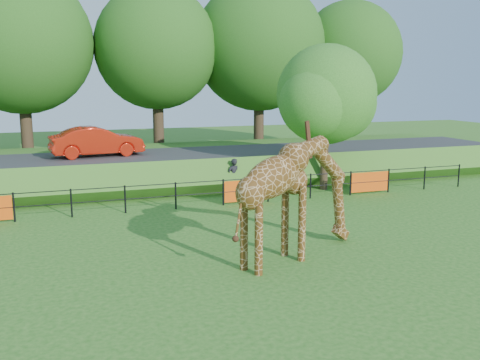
% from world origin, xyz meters
% --- Properties ---
extents(ground, '(90.00, 90.00, 0.00)m').
position_xyz_m(ground, '(0.00, 0.00, 0.00)').
color(ground, '#255F17').
rests_on(ground, ground).
extents(giraffe, '(4.86, 2.85, 3.52)m').
position_xyz_m(giraffe, '(2.04, 1.02, 1.76)').
color(giraffe, '#523110').
rests_on(giraffe, ground).
extents(perimeter_fence, '(28.07, 0.10, 1.10)m').
position_xyz_m(perimeter_fence, '(0.00, 8.00, 0.55)').
color(perimeter_fence, black).
rests_on(perimeter_fence, ground).
extents(embankment, '(40.00, 9.00, 1.30)m').
position_xyz_m(embankment, '(0.00, 15.50, 0.65)').
color(embankment, '#255F17').
rests_on(embankment, ground).
extents(road, '(40.00, 5.00, 0.12)m').
position_xyz_m(road, '(0.00, 14.00, 1.36)').
color(road, '#313134').
rests_on(road, embankment).
extents(car_red, '(4.60, 2.13, 1.46)m').
position_xyz_m(car_red, '(-2.50, 14.33, 2.15)').
color(car_red, red).
rests_on(car_red, road).
extents(visitor, '(0.68, 0.54, 1.61)m').
position_xyz_m(visitor, '(3.15, 10.10, 0.80)').
color(visitor, black).
rests_on(visitor, ground).
extents(tree_east, '(5.40, 4.71, 6.76)m').
position_xyz_m(tree_east, '(7.60, 9.63, 4.28)').
color(tree_east, '#322316').
rests_on(tree_east, ground).
extents(bg_tree_line, '(37.30, 8.80, 11.82)m').
position_xyz_m(bg_tree_line, '(1.89, 22.00, 7.19)').
color(bg_tree_line, '#322316').
rests_on(bg_tree_line, ground).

